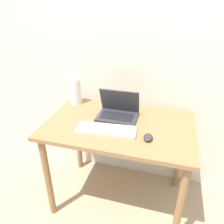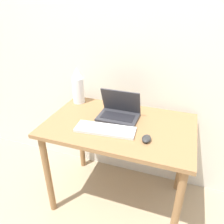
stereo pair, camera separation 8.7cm
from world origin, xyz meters
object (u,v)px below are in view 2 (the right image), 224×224
at_px(laptop, 119,111).
at_px(vase, 78,86).
at_px(keyboard, 105,129).
at_px(mouse, 146,139).

distance_m(laptop, vase, 0.45).
distance_m(keyboard, mouse, 0.29).
relative_size(mouse, vase, 0.28).
xyz_separation_m(laptop, keyboard, (-0.03, -0.22, -0.04)).
bearing_deg(laptop, vase, 161.42).
xyz_separation_m(keyboard, mouse, (0.29, -0.03, 0.01)).
relative_size(keyboard, mouse, 4.91).
distance_m(laptop, keyboard, 0.22).
distance_m(keyboard, vase, 0.54).
height_order(laptop, vase, vase).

